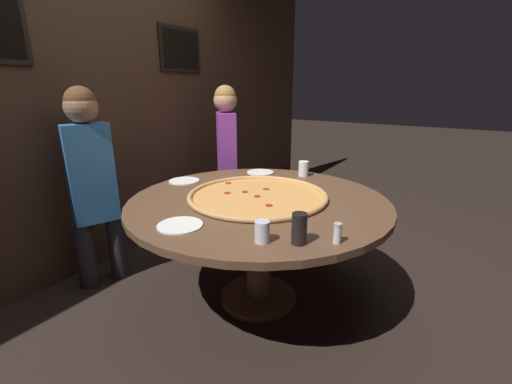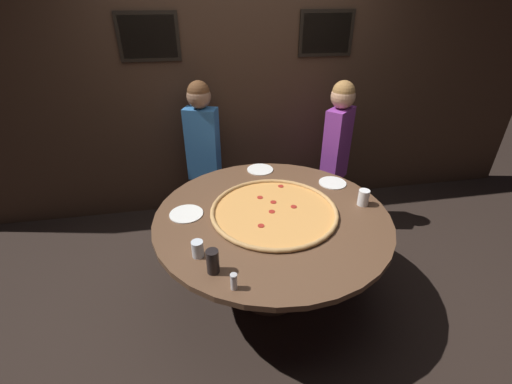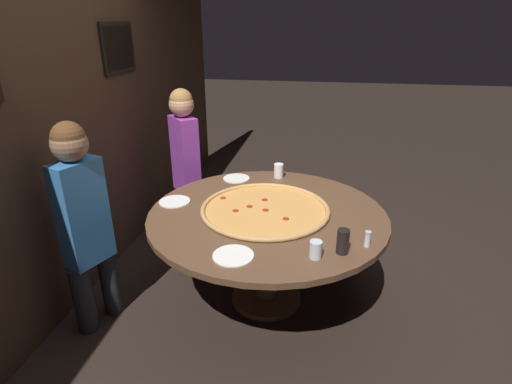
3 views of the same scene
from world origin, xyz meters
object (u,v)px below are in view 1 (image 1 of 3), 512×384
object	(u,v)px
diner_side_left	(227,153)
white_plate_far_back	(184,181)
drink_cup_near_right	(304,169)
white_plate_beside_cup	(260,172)
dining_table	(259,217)
drink_cup_far_right	(299,229)
diner_side_right	(91,178)
drink_cup_centre_back	(262,232)
white_plate_near_front	(180,225)
condiment_shaker	(337,233)
giant_pizza	(258,196)

from	to	relation	value
diner_side_left	white_plate_far_back	bearing A→B (deg)	-29.75
drink_cup_near_right	white_plate_beside_cup	size ratio (longest dim) A/B	0.54
dining_table	drink_cup_far_right	world-z (taller)	drink_cup_far_right
dining_table	diner_side_right	bearing A→B (deg)	110.69
drink_cup_centre_back	white_plate_near_front	world-z (taller)	drink_cup_centre_back
drink_cup_far_right	diner_side_left	xyz separation A→B (m)	(1.26, 1.37, 0.00)
drink_cup_centre_back	drink_cup_near_right	size ratio (longest dim) A/B	0.87
condiment_shaker	diner_side_right	size ratio (longest dim) A/B	0.07
white_plate_near_front	condiment_shaker	bearing A→B (deg)	-72.04
white_plate_beside_cup	white_plate_far_back	xyz separation A→B (m)	(-0.53, 0.34, 0.00)
drink_cup_near_right	diner_side_left	xyz separation A→B (m)	(0.14, 0.87, 0.01)
white_plate_beside_cup	diner_side_left	xyz separation A→B (m)	(0.23, 0.52, 0.07)
giant_pizza	white_plate_far_back	world-z (taller)	giant_pizza
condiment_shaker	drink_cup_centre_back	bearing A→B (deg)	120.82
condiment_shaker	diner_side_left	distance (m)	1.91
drink_cup_near_right	diner_side_left	size ratio (longest dim) A/B	0.08
drink_cup_far_right	dining_table	bearing A→B (deg)	48.09
white_plate_far_back	condiment_shaker	world-z (taller)	condiment_shaker
white_plate_far_back	diner_side_right	distance (m)	0.64
giant_pizza	condiment_shaker	bearing A→B (deg)	-118.99
white_plate_beside_cup	white_plate_near_front	size ratio (longest dim) A/B	0.94
dining_table	white_plate_far_back	world-z (taller)	white_plate_far_back
diner_side_right	dining_table	bearing A→B (deg)	131.37
drink_cup_near_right	white_plate_far_back	world-z (taller)	drink_cup_near_right
dining_table	drink_cup_centre_back	bearing A→B (deg)	-146.41
drink_cup_centre_back	white_plate_far_back	xyz separation A→B (m)	(0.57, 1.04, -0.05)
dining_table	drink_cup_far_right	distance (m)	0.69
drink_cup_far_right	condiment_shaker	world-z (taller)	drink_cup_far_right
drink_cup_near_right	white_plate_near_front	size ratio (longest dim) A/B	0.51
white_plate_far_back	diner_side_left	world-z (taller)	diner_side_left
drink_cup_far_right	white_plate_near_front	xyz separation A→B (m)	(-0.15, 0.60, -0.07)
drink_cup_near_right	white_plate_far_back	size ratio (longest dim) A/B	0.52
drink_cup_centre_back	drink_cup_near_right	xyz separation A→B (m)	(1.20, 0.35, 0.01)
drink_cup_near_right	condiment_shaker	size ratio (longest dim) A/B	1.22
diner_side_left	diner_side_right	size ratio (longest dim) A/B	1.00
white_plate_beside_cup	condiment_shaker	bearing A→B (deg)	-133.17
white_plate_near_front	condiment_shaker	xyz separation A→B (m)	(0.24, -0.75, 0.05)
drink_cup_near_right	white_plate_near_front	world-z (taller)	drink_cup_near_right
drink_cup_centre_back	condiment_shaker	bearing A→B (deg)	-59.18
white_plate_beside_cup	white_plate_near_front	world-z (taller)	same
white_plate_beside_cup	condiment_shaker	xyz separation A→B (m)	(-0.93, -0.99, 0.05)
giant_pizza	white_plate_far_back	distance (m)	0.67
drink_cup_near_right	white_plate_near_front	distance (m)	1.27
drink_cup_far_right	diner_side_right	distance (m)	1.61
drink_cup_near_right	white_plate_near_front	xyz separation A→B (m)	(-1.27, 0.10, -0.06)
dining_table	drink_cup_centre_back	world-z (taller)	drink_cup_centre_back
condiment_shaker	diner_side_right	world-z (taller)	diner_side_right
white_plate_beside_cup	diner_side_right	bearing A→B (deg)	142.51
drink_cup_centre_back	white_plate_near_front	size ratio (longest dim) A/B	0.44
drink_cup_centre_back	diner_side_left	xyz separation A→B (m)	(1.34, 1.22, 0.02)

